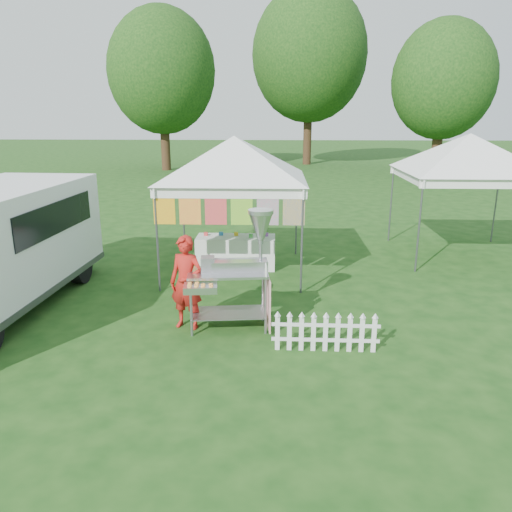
{
  "coord_description": "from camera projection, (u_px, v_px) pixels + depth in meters",
  "views": [
    {
      "loc": [
        0.91,
        -7.33,
        3.47
      ],
      "look_at": [
        0.57,
        0.88,
        1.1
      ],
      "focal_mm": 35.0,
      "sensor_mm": 36.0,
      "label": 1
    }
  ],
  "objects": [
    {
      "name": "display_table",
      "position": [
        236.0,
        252.0,
        11.53
      ],
      "size": [
        1.8,
        0.7,
        0.73
      ],
      "primitive_type": "cube",
      "color": "white",
      "rests_on": "ground"
    },
    {
      "name": "ground",
      "position": [
        218.0,
        336.0,
        8.04
      ],
      "size": [
        120.0,
        120.0,
        0.0
      ],
      "primitive_type": "plane",
      "color": "#163F12",
      "rests_on": "ground"
    },
    {
      "name": "picket_fence",
      "position": [
        325.0,
        333.0,
        7.46
      ],
      "size": [
        1.62,
        0.05,
        0.56
      ],
      "rotation": [
        0.0,
        0.0,
        -0.01
      ],
      "color": "silver",
      "rests_on": "ground"
    },
    {
      "name": "vendor",
      "position": [
        186.0,
        283.0,
        8.17
      ],
      "size": [
        0.66,
        0.53,
        1.57
      ],
      "primitive_type": "imported",
      "rotation": [
        0.0,
        0.0,
        -0.3
      ],
      "color": "#B01C15",
      "rests_on": "ground"
    },
    {
      "name": "donut_cart",
      "position": [
        241.0,
        261.0,
        8.04
      ],
      "size": [
        1.43,
        1.12,
        1.99
      ],
      "rotation": [
        0.0,
        0.0,
        0.11
      ],
      "color": "gray",
      "rests_on": "ground"
    },
    {
      "name": "tree_mid",
      "position": [
        310.0,
        55.0,
        32.83
      ],
      "size": [
        7.6,
        7.6,
        11.52
      ],
      "color": "#331B12",
      "rests_on": "ground"
    },
    {
      "name": "canopy_main",
      "position": [
        234.0,
        136.0,
        10.57
      ],
      "size": [
        4.24,
        4.24,
        3.45
      ],
      "color": "#59595E",
      "rests_on": "ground"
    },
    {
      "name": "canopy_right",
      "position": [
        471.0,
        134.0,
        11.79
      ],
      "size": [
        4.24,
        4.24,
        3.45
      ],
      "color": "#59595E",
      "rests_on": "ground"
    },
    {
      "name": "tree_left",
      "position": [
        162.0,
        71.0,
        29.7
      ],
      "size": [
        6.4,
        6.4,
        9.53
      ],
      "color": "#331B12",
      "rests_on": "ground"
    },
    {
      "name": "tree_right",
      "position": [
        443.0,
        80.0,
        27.33
      ],
      "size": [
        5.6,
        5.6,
        8.42
      ],
      "color": "#331B12",
      "rests_on": "ground"
    }
  ]
}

